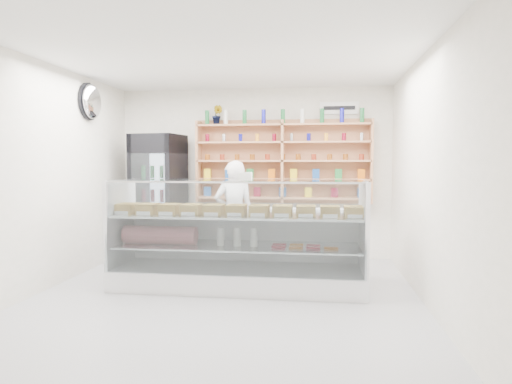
# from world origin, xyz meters

# --- Properties ---
(room) EXTENTS (5.00, 5.00, 5.00)m
(room) POSITION_xyz_m (0.00, 0.00, 1.40)
(room) COLOR #A8A9AD
(room) RESTS_ON ground
(display_counter) EXTENTS (3.12, 0.93, 1.36)m
(display_counter) POSITION_xyz_m (0.08, 0.51, 0.37)
(display_counter) COLOR white
(display_counter) RESTS_ON floor
(shop_worker) EXTENTS (0.66, 0.52, 1.60)m
(shop_worker) POSITION_xyz_m (-0.16, 1.55, 0.80)
(shop_worker) COLOR silver
(shop_worker) RESTS_ON floor
(drinks_cooler) EXTENTS (0.82, 0.80, 2.02)m
(drinks_cooler) POSITION_xyz_m (-1.49, 2.03, 1.02)
(drinks_cooler) COLOR black
(drinks_cooler) RESTS_ON floor
(wall_shelving) EXTENTS (2.84, 0.28, 1.33)m
(wall_shelving) POSITION_xyz_m (0.50, 2.34, 1.59)
(wall_shelving) COLOR tan
(wall_shelving) RESTS_ON back_wall
(potted_plant) EXTENTS (0.20, 0.17, 0.31)m
(potted_plant) POSITION_xyz_m (-0.58, 2.34, 2.35)
(potted_plant) COLOR #1E6626
(potted_plant) RESTS_ON wall_shelving
(security_mirror) EXTENTS (0.15, 0.50, 0.50)m
(security_mirror) POSITION_xyz_m (-2.17, 1.20, 2.45)
(security_mirror) COLOR silver
(security_mirror) RESTS_ON left_wall
(wall_sign) EXTENTS (0.62, 0.03, 0.20)m
(wall_sign) POSITION_xyz_m (1.40, 2.47, 2.45)
(wall_sign) COLOR white
(wall_sign) RESTS_ON back_wall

